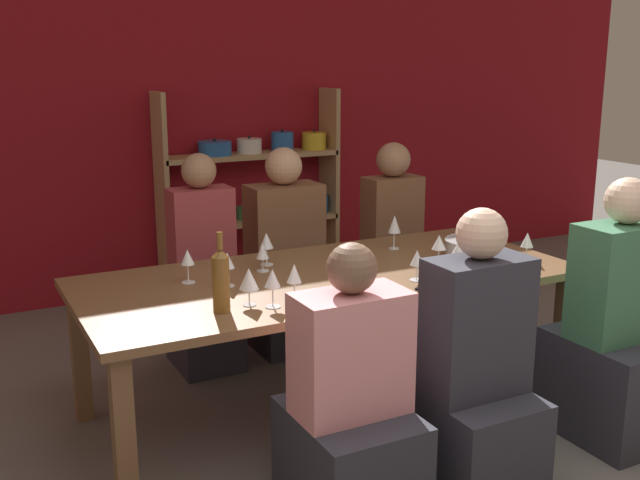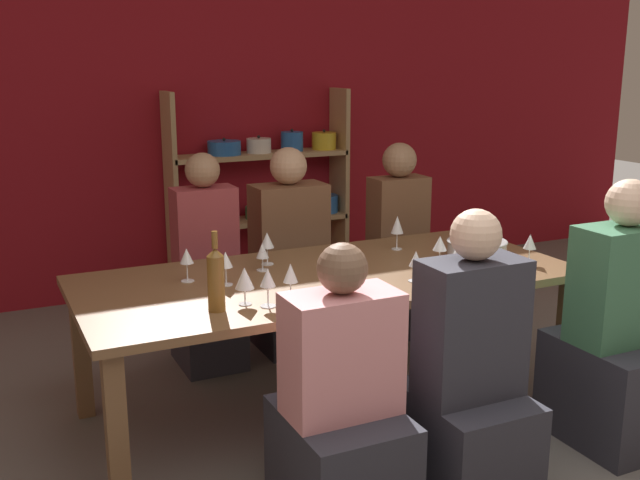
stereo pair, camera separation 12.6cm
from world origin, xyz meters
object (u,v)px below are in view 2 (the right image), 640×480
object	(u,v)px
wine_bottle_green	(216,279)
wine_glass_red_d	(268,279)
dining_table	(329,287)
wine_glass_red_a	(460,250)
wine_glass_red_b	(267,241)
person_far_c	(397,262)
shelf_unit	(265,209)
wine_glass_white_b	(530,243)
wine_glass_red_e	(397,226)
wine_glass_red_c	(262,252)
wine_glass_empty_b	(440,244)
person_near_b	(341,422)
person_near_c	(468,390)
person_near_a	(615,349)
wine_glass_empty_a	(226,261)
person_far_a	(289,274)
wine_glass_white_c	(187,257)
wine_glass_white_d	(291,274)
wine_glass_empty_c	(245,279)
person_far_b	(207,288)
cell_phone	(428,288)
wine_glass_white_a	(416,260)

from	to	relation	value
wine_bottle_green	wine_glass_red_d	xyz separation A→B (m)	(0.22, -0.04, -0.02)
dining_table	wine_glass_red_a	distance (m)	0.69
wine_glass_red_b	person_far_c	distance (m)	1.31
shelf_unit	wine_bottle_green	xyz separation A→B (m)	(-1.19, -2.48, 0.25)
wine_glass_white_b	wine_glass_red_e	size ratio (longest dim) A/B	0.81
dining_table	wine_glass_red_c	size ratio (longest dim) A/B	17.33
wine_glass_empty_b	person_near_b	bearing A→B (deg)	-142.36
wine_glass_red_d	person_far_c	xyz separation A→B (m)	(1.37, 1.19, -0.38)
shelf_unit	person_near_c	xyz separation A→B (m)	(-0.30, -3.06, -0.19)
wine_bottle_green	wine_glass_red_b	xyz separation A→B (m)	(0.46, 0.59, -0.02)
dining_table	person_near_a	distance (m)	1.38
wine_glass_empty_a	shelf_unit	bearing A→B (deg)	64.27
person_near_a	person_near_b	size ratio (longest dim) A/B	1.13
wine_glass_red_d	person_near_a	size ratio (longest dim) A/B	0.14
wine_glass_red_b	wine_glass_red_c	bearing A→B (deg)	-123.11
person_far_a	person_near_c	xyz separation A→B (m)	(0.02, -1.82, -0.02)
wine_glass_white_c	person_far_c	bearing A→B (deg)	23.07
wine_glass_white_d	wine_glass_empty_c	bearing A→B (deg)	178.95
dining_table	person_far_b	size ratio (longest dim) A/B	1.96
person_far_c	wine_bottle_green	bearing A→B (deg)	35.84
wine_glass_red_a	wine_glass_empty_a	world-z (taller)	wine_glass_empty_a
wine_bottle_green	person_far_c	world-z (taller)	person_far_c
wine_glass_red_c	person_near_b	distance (m)	1.13
shelf_unit	wine_glass_red_a	size ratio (longest dim) A/B	10.47
wine_glass_white_b	wine_glass_empty_b	xyz separation A→B (m)	(-0.47, 0.13, 0.01)
wine_glass_white_d	cell_phone	world-z (taller)	wine_glass_white_d
wine_bottle_green	dining_table	bearing A→B (deg)	24.00
wine_bottle_green	person_near_a	world-z (taller)	person_near_a
wine_glass_empty_b	wine_glass_white_d	distance (m)	0.90
person_near_a	person_far_b	bearing A→B (deg)	130.56
wine_glass_white_a	wine_glass_empty_a	size ratio (longest dim) A/B	0.92
person_far_c	shelf_unit	bearing A→B (deg)	-73.15
wine_glass_white_a	person_near_b	bearing A→B (deg)	-140.78
wine_glass_red_a	wine_glass_red_d	distance (m)	1.09
wine_glass_red_a	person_near_a	bearing A→B (deg)	-55.59
person_far_b	person_far_c	world-z (taller)	person_far_b
wine_glass_empty_c	wine_glass_red_c	bearing A→B (deg)	60.69
wine_glass_white_a	wine_glass_white_d	world-z (taller)	wine_glass_white_d
wine_glass_red_a	person_near_a	world-z (taller)	person_near_a
wine_glass_red_b	person_far_b	world-z (taller)	person_far_b
wine_bottle_green	wine_glass_white_d	xyz separation A→B (m)	(0.35, 0.02, -0.03)
dining_table	wine_glass_empty_c	distance (m)	0.63
wine_glass_white_d	person_far_a	xyz separation A→B (m)	(0.51, 1.22, -0.38)
wine_glass_empty_b	wine_glass_empty_c	world-z (taller)	wine_glass_empty_c
person_far_a	person_far_b	distance (m)	0.58
wine_glass_red_a	wine_glass_red_d	xyz separation A→B (m)	(-1.09, -0.13, 0.02)
wine_glass_empty_b	person_far_a	bearing A→B (deg)	109.19
person_near_b	person_far_a	bearing A→B (deg)	72.94
person_far_c	wine_glass_empty_a	bearing A→B (deg)	29.51
wine_glass_empty_a	person_far_c	distance (m)	1.69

